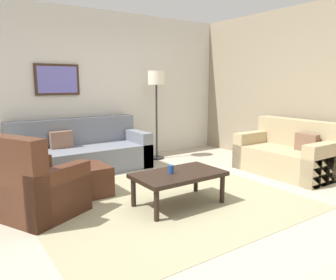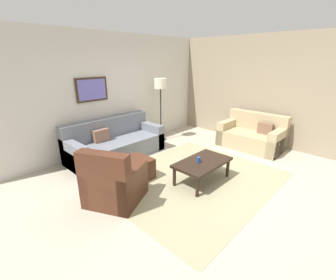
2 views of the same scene
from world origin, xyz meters
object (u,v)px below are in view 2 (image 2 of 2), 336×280
couch_main (114,144)px  cup (198,160)px  armchair_leather (113,185)px  coffee_table (202,164)px  lamp_standing (160,90)px  ottoman (136,169)px  couch_loveseat (253,136)px  framed_artwork (92,89)px

couch_main → cup: 2.26m
armchair_leather → coffee_table: size_ratio=0.98×
couch_main → lamp_standing: lamp_standing is taller
armchair_leather → ottoman: size_ratio=1.92×
couch_loveseat → armchair_leather: armchair_leather is taller
cup → framed_artwork: framed_artwork is taller
lamp_standing → couch_main: bearing=179.6°
couch_loveseat → cup: (-2.48, -0.09, 0.16)m
ottoman → coffee_table: coffee_table is taller
coffee_table → armchair_leather: bearing=158.2°
framed_artwork → coffee_table: bearing=-77.0°
couch_loveseat → ottoman: couch_loveseat is taller
lamp_standing → coffee_table: bearing=-116.6°
armchair_leather → couch_main: bearing=55.9°
couch_main → cup: couch_main is taller
couch_loveseat → coffee_table: size_ratio=1.39×
cup → framed_artwork: 2.92m
couch_main → couch_loveseat: 3.53m
lamp_standing → ottoman: bearing=-146.9°
couch_main → lamp_standing: 1.92m
couch_main → armchair_leather: bearing=-124.1°
couch_loveseat → framed_artwork: (-3.00, 2.56, 1.24)m
couch_main → framed_artwork: (-0.18, 0.43, 1.25)m
ottoman → coffee_table: bearing=-50.9°
couch_loveseat → lamp_standing: bearing=120.7°
coffee_table → cup: size_ratio=10.72×
armchair_leather → coffee_table: armchair_leather is taller
armchair_leather → lamp_standing: lamp_standing is taller
couch_main → cup: size_ratio=21.86×
couch_main → framed_artwork: size_ratio=2.97×
couch_main → cup: (0.34, -2.23, 0.17)m
coffee_table → framed_artwork: 3.00m
armchair_leather → cup: armchair_leather is taller
couch_loveseat → cup: 2.48m
couch_main → couch_loveseat: same height
coffee_table → lamp_standing: (1.12, 2.24, 1.05)m
couch_loveseat → coffee_table: couch_loveseat is taller
lamp_standing → framed_artwork: (-1.74, 0.44, 0.13)m
couch_main → ottoman: size_ratio=4.00×
armchair_leather → framed_artwork: size_ratio=1.42×
cup → armchair_leather: bearing=157.8°
armchair_leather → coffee_table: 1.66m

